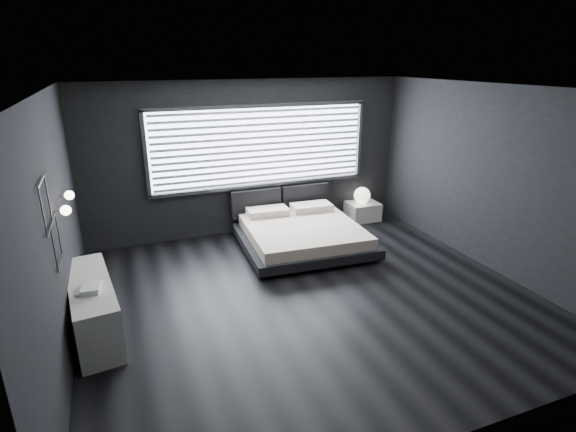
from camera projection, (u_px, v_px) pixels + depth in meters
name	position (u px, v px, depth m)	size (l,w,h in m)	color
room	(312.00, 200.00, 5.83)	(6.04, 6.00, 2.80)	black
window	(261.00, 147.00, 8.20)	(4.14, 0.09, 1.52)	white
headboard	(281.00, 200.00, 8.62)	(1.96, 0.16, 0.52)	black
sconce_near	(65.00, 210.00, 4.82)	(0.18, 0.11, 0.11)	silver
sconce_far	(69.00, 195.00, 5.34)	(0.18, 0.11, 0.11)	silver
wall_art_upper	(46.00, 205.00, 4.17)	(0.01, 0.48, 0.48)	#47474C
wall_art_lower	(57.00, 242.00, 4.55)	(0.01, 0.48, 0.48)	#47474C
bed	(302.00, 234.00, 7.80)	(2.22, 2.13, 0.54)	black
nightstand	(363.00, 211.00, 9.19)	(0.62, 0.52, 0.36)	silver
orb_lamp	(362.00, 195.00, 9.05)	(0.33, 0.33, 0.33)	white
dresser	(93.00, 307.00, 5.36)	(0.66, 1.71, 0.67)	silver
book_stack	(90.00, 288.00, 5.06)	(0.28, 0.34, 0.06)	silver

